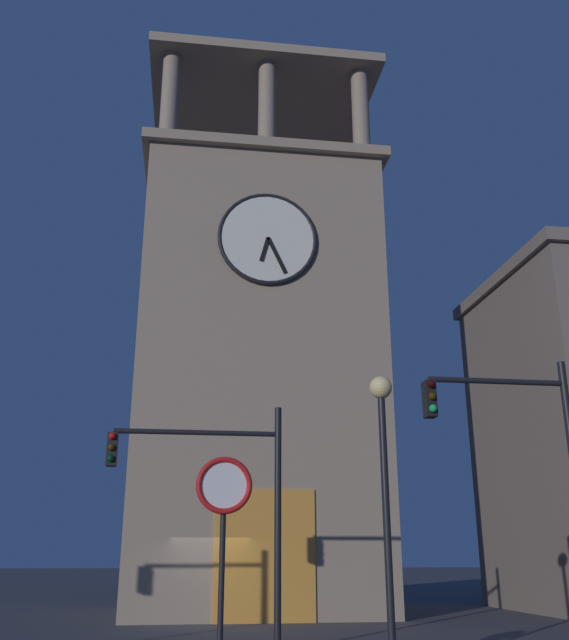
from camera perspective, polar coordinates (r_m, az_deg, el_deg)
The scene contains 6 objects.
ground_plane at distance 22.64m, azimuth -6.22°, elevation -23.53°, with size 200.00×200.00×0.00m, color #424247.
clocktower at distance 27.90m, azimuth -2.36°, elevation -4.12°, with size 9.47×8.45×23.58m.
traffic_signal_near at distance 15.26m, azimuth 19.29°, elevation -10.52°, with size 3.16×0.41×5.89m.
traffic_signal_far at distance 16.37m, azimuth -5.31°, elevation -13.28°, with size 3.98×0.41×5.30m.
street_lamp at distance 13.49m, azimuth 8.11°, elevation -11.23°, with size 0.44×0.44×5.28m.
no_horn_sign at distance 9.92m, azimuth -4.99°, elevation -15.04°, with size 0.78×0.14×3.28m.
Camera 1 is at (0.80, 22.54, 1.97)m, focal length 39.24 mm.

